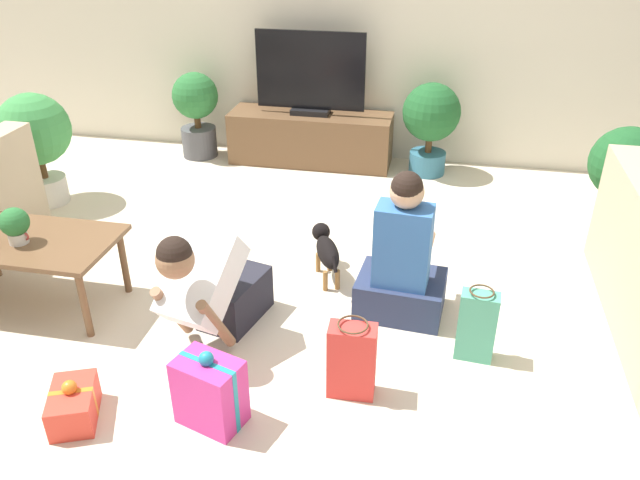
# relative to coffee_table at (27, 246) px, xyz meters

# --- Properties ---
(ground_plane) EXTENTS (16.00, 16.00, 0.00)m
(ground_plane) POSITION_rel_coffee_table_xyz_m (1.46, 0.36, -0.42)
(ground_plane) COLOR beige
(wall_back) EXTENTS (8.40, 0.06, 2.60)m
(wall_back) POSITION_rel_coffee_table_xyz_m (1.46, 2.99, 0.88)
(wall_back) COLOR beige
(wall_back) RESTS_ON ground_plane
(coffee_table) EXTENTS (1.07, 0.60, 0.47)m
(coffee_table) POSITION_rel_coffee_table_xyz_m (0.00, 0.00, 0.00)
(coffee_table) COLOR brown
(coffee_table) RESTS_ON ground_plane
(tv_console) EXTENTS (1.52, 0.46, 0.48)m
(tv_console) POSITION_rel_coffee_table_xyz_m (1.16, 2.69, -0.18)
(tv_console) COLOR brown
(tv_console) RESTS_ON ground_plane
(tv) EXTENTS (1.00, 0.20, 0.75)m
(tv) POSITION_rel_coffee_table_xyz_m (1.16, 2.69, 0.40)
(tv) COLOR black
(tv) RESTS_ON tv_console
(potted_plant_back_right) EXTENTS (0.52, 0.52, 0.84)m
(potted_plant_back_right) POSITION_rel_coffee_table_xyz_m (2.27, 2.64, 0.09)
(potted_plant_back_right) COLOR #336B84
(potted_plant_back_right) RESTS_ON ground_plane
(potted_plant_corner_left) EXTENTS (0.57, 0.57, 0.92)m
(potted_plant_corner_left) POSITION_rel_coffee_table_xyz_m (-0.80, 1.36, 0.16)
(potted_plant_corner_left) COLOR beige
(potted_plant_corner_left) RESTS_ON ground_plane
(potted_plant_back_left) EXTENTS (0.44, 0.44, 0.82)m
(potted_plant_back_left) POSITION_rel_coffee_table_xyz_m (0.05, 2.64, 0.06)
(potted_plant_back_left) COLOR #4C4C51
(potted_plant_back_left) RESTS_ON ground_plane
(potted_plant_corner_right) EXTENTS (0.53, 0.53, 0.83)m
(potted_plant_corner_right) POSITION_rel_coffee_table_xyz_m (3.71, 1.73, 0.12)
(potted_plant_corner_right) COLOR #4C4C51
(potted_plant_corner_right) RESTS_ON ground_plane
(person_kneeling) EXTENTS (0.49, 0.82, 0.79)m
(person_kneeling) POSITION_rel_coffee_table_xyz_m (1.20, -0.09, -0.07)
(person_kneeling) COLOR #23232D
(person_kneeling) RESTS_ON ground_plane
(person_sitting) EXTENTS (0.55, 0.51, 0.95)m
(person_sitting) POSITION_rel_coffee_table_xyz_m (2.23, 0.35, -0.07)
(person_sitting) COLOR #283351
(person_sitting) RESTS_ON ground_plane
(dog) EXTENTS (0.28, 0.51, 0.31)m
(dog) POSITION_rel_coffee_table_xyz_m (1.70, 0.68, -0.20)
(dog) COLOR black
(dog) RESTS_ON ground_plane
(gift_box_a) EXTENTS (0.36, 0.29, 0.42)m
(gift_box_a) POSITION_rel_coffee_table_xyz_m (1.41, -0.74, -0.24)
(gift_box_a) COLOR #CC3389
(gift_box_a) RESTS_ON ground_plane
(gift_box_b) EXTENTS (0.31, 0.37, 0.23)m
(gift_box_b) POSITION_rel_coffee_table_xyz_m (0.75, -0.86, -0.33)
(gift_box_b) COLOR red
(gift_box_b) RESTS_ON ground_plane
(gift_bag_a) EXTENTS (0.21, 0.14, 0.44)m
(gift_bag_a) POSITION_rel_coffee_table_xyz_m (2.67, 0.01, -0.21)
(gift_bag_a) COLOR #4CA384
(gift_bag_a) RESTS_ON ground_plane
(gift_bag_b) EXTENTS (0.25, 0.16, 0.44)m
(gift_bag_b) POSITION_rel_coffee_table_xyz_m (2.05, -0.41, -0.21)
(gift_bag_b) COLOR red
(gift_bag_b) RESTS_ON ground_plane
(mug) EXTENTS (0.12, 0.08, 0.09)m
(mug) POSITION_rel_coffee_table_xyz_m (0.00, -0.06, 0.10)
(mug) COLOR #B23D38
(mug) RESTS_ON coffee_table
(tabletop_plant) EXTENTS (0.17, 0.17, 0.22)m
(tabletop_plant) POSITION_rel_coffee_table_xyz_m (0.00, -0.05, 0.17)
(tabletop_plant) COLOR beige
(tabletop_plant) RESTS_ON coffee_table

